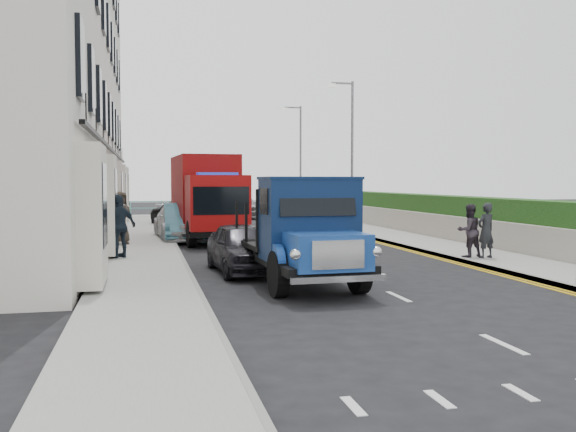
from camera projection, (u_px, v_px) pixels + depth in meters
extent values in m
plane|color=black|center=(366.00, 282.00, 15.32)|extent=(120.00, 120.00, 0.00)
cube|color=gray|center=(143.00, 247.00, 22.94)|extent=(2.40, 38.00, 0.12)
cube|color=gray|center=(416.00, 241.00, 25.25)|extent=(2.60, 38.00, 0.12)
cube|color=gray|center=(222.00, 216.00, 43.56)|extent=(30.00, 2.50, 0.12)
plane|color=#4D5E69|center=(190.00, 202.00, 73.76)|extent=(120.00, 120.00, 0.00)
cube|color=silver|center=(31.00, 66.00, 25.51)|extent=(6.00, 30.00, 14.00)
cube|color=black|center=(114.00, 152.00, 26.39)|extent=(0.12, 28.00, 0.10)
cube|color=#B2AD9E|center=(447.00, 228.00, 25.51)|extent=(0.30, 28.00, 1.00)
cube|color=#153812|center=(463.00, 218.00, 25.64)|extent=(1.20, 28.00, 1.70)
cube|color=#59B2A5|center=(223.00, 201.00, 42.73)|extent=(13.00, 0.08, 0.06)
cube|color=#59B2A5|center=(223.00, 207.00, 42.75)|extent=(13.00, 0.06, 0.05)
cylinder|color=slate|center=(352.00, 158.00, 29.71)|extent=(0.12, 0.12, 7.00)
cube|color=slate|center=(342.00, 83.00, 29.42)|extent=(1.00, 0.08, 0.08)
cube|color=beige|center=(332.00, 86.00, 29.31)|extent=(0.35, 0.18, 0.18)
cylinder|color=slate|center=(301.00, 163.00, 39.45)|extent=(0.12, 0.12, 7.00)
cube|color=slate|center=(293.00, 108.00, 39.16)|extent=(1.00, 0.08, 0.08)
cube|color=beige|center=(285.00, 109.00, 39.05)|extent=(0.35, 0.18, 0.18)
cylinder|color=black|center=(278.00, 274.00, 13.26)|extent=(0.31, 0.99, 0.98)
cylinder|color=black|center=(359.00, 271.00, 13.74)|extent=(0.31, 0.99, 0.98)
cylinder|color=black|center=(249.00, 258.00, 16.00)|extent=(0.31, 0.99, 0.98)
cylinder|color=black|center=(317.00, 256.00, 16.48)|extent=(0.31, 0.99, 0.98)
cube|color=black|center=(300.00, 258.00, 14.86)|extent=(2.17, 4.97, 0.18)
cube|color=navy|center=(326.00, 251.00, 13.03)|extent=(1.64, 1.40, 0.73)
cube|color=silver|center=(338.00, 255.00, 12.38)|extent=(1.07, 0.13, 0.56)
cube|color=#0B1D40|center=(309.00, 219.00, 14.13)|extent=(2.09, 1.32, 1.78)
cube|color=black|center=(286.00, 243.00, 16.02)|extent=(2.27, 2.95, 0.12)
cylinder|color=black|center=(191.00, 234.00, 23.17)|extent=(0.34, 1.01, 1.00)
cylinder|color=black|center=(243.00, 233.00, 23.68)|extent=(0.34, 1.01, 1.00)
cylinder|color=black|center=(183.00, 228.00, 25.87)|extent=(0.34, 1.01, 1.00)
cylinder|color=black|center=(229.00, 228.00, 26.38)|extent=(0.34, 1.01, 1.00)
cylinder|color=black|center=(178.00, 225.00, 27.78)|extent=(0.34, 1.01, 1.00)
cylinder|color=black|center=(221.00, 224.00, 28.30)|extent=(0.34, 1.01, 1.00)
cube|color=black|center=(208.00, 224.00, 25.68)|extent=(2.41, 6.44, 0.23)
cube|color=#940B0A|center=(217.00, 203.00, 23.36)|extent=(2.26, 1.83, 1.99)
cube|color=black|center=(221.00, 201.00, 22.56)|extent=(1.99, 0.18, 1.00)
cube|color=maroon|center=(204.00, 189.00, 26.56)|extent=(2.51, 4.82, 2.72)
imported|color=black|center=(244.00, 247.00, 16.92)|extent=(1.81, 3.99, 1.33)
imported|color=#559DB6|center=(184.00, 222.00, 26.19)|extent=(1.67, 4.60, 1.50)
imported|color=silver|center=(183.00, 222.00, 26.29)|extent=(2.47, 5.26, 1.48)
imported|color=black|center=(181.00, 212.00, 36.32)|extent=(3.64, 5.09, 1.29)
imported|color=#9A989D|center=(241.00, 206.00, 41.71)|extent=(2.35, 4.86, 1.60)
imported|color=black|center=(486.00, 230.00, 19.10)|extent=(0.69, 0.55, 1.65)
imported|color=#2E2730|center=(469.00, 231.00, 19.31)|extent=(0.84, 0.69, 1.60)
imported|color=#1A252F|center=(120.00, 226.00, 19.17)|extent=(1.16, 1.04, 1.89)
imported|color=#3A332A|center=(120.00, 218.00, 23.28)|extent=(1.10, 0.91, 1.93)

